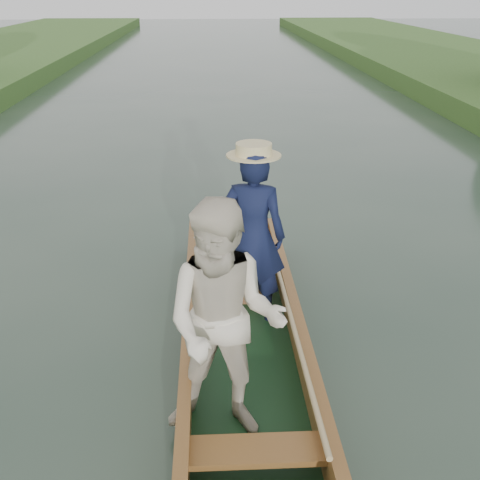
{
  "coord_description": "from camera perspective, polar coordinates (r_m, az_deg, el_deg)",
  "views": [
    {
      "loc": [
        -0.28,
        -4.84,
        3.28
      ],
      "look_at": [
        0.0,
        0.6,
        0.95
      ],
      "focal_mm": 45.0,
      "sensor_mm": 36.0,
      "label": 1
    }
  ],
  "objects": [
    {
      "name": "ground",
      "position": [
        5.85,
        0.31,
        -10.92
      ],
      "size": [
        120.0,
        120.0,
        0.0
      ],
      "primitive_type": "plane",
      "color": "#283D30",
      "rests_on": "ground"
    },
    {
      "name": "trees_far",
      "position": [
        13.43,
        0.25,
        19.65
      ],
      "size": [
        23.18,
        15.38,
        4.54
      ],
      "color": "#47331E",
      "rests_on": "ground"
    },
    {
      "name": "punt",
      "position": [
        5.24,
        -0.26,
        -6.22
      ],
      "size": [
        1.27,
        5.0,
        1.96
      ],
      "color": "#133217",
      "rests_on": "ground"
    }
  ]
}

